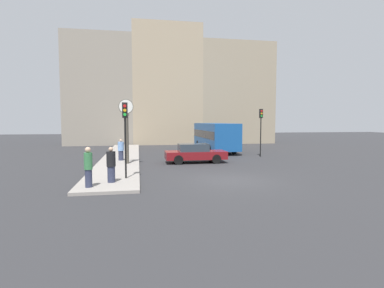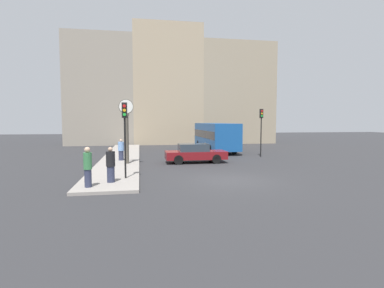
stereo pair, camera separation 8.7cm
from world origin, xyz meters
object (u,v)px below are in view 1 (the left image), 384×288
at_px(traffic_light_near, 125,124).
at_px(traffic_light_far, 261,123).
at_px(bus_distant, 215,135).
at_px(pedestrian_green_hoodie, 88,167).
at_px(sedan_car, 195,153).
at_px(street_clock, 126,131).
at_px(pedestrian_blue_stripe, 121,150).
at_px(pedestrian_black_jacket, 111,165).

height_order(traffic_light_near, traffic_light_far, traffic_light_far).
bearing_deg(bus_distant, traffic_light_far, -64.79).
xyz_separation_m(bus_distant, pedestrian_green_hoodie, (-9.74, -15.88, -0.57)).
xyz_separation_m(sedan_car, pedestrian_green_hoodie, (-6.16, -7.76, 0.33)).
distance_m(street_clock, pedestrian_blue_stripe, 2.35).
relative_size(street_clock, pedestrian_blue_stripe, 2.78).
bearing_deg(street_clock, bus_distant, 45.98).
height_order(bus_distant, street_clock, street_clock).
height_order(sedan_car, pedestrian_green_hoodie, pedestrian_green_hoodie).
relative_size(pedestrian_blue_stripe, pedestrian_black_jacket, 0.94).
relative_size(bus_distant, pedestrian_blue_stripe, 6.06).
height_order(pedestrian_green_hoodie, pedestrian_blue_stripe, pedestrian_green_hoodie).
relative_size(bus_distant, pedestrian_green_hoodie, 5.37).
bearing_deg(bus_distant, pedestrian_green_hoodie, -121.53).
bearing_deg(pedestrian_black_jacket, street_clock, 85.57).
distance_m(sedan_car, bus_distant, 8.92).
bearing_deg(sedan_car, pedestrian_blue_stripe, 167.02).
distance_m(traffic_light_near, pedestrian_blue_stripe, 7.43).
distance_m(sedan_car, street_clock, 5.11).
bearing_deg(sedan_car, pedestrian_black_jacket, -127.75).
bearing_deg(bus_distant, pedestrian_black_jacket, -120.68).
distance_m(bus_distant, traffic_light_near, 16.32).
bearing_deg(traffic_light_near, sedan_car, 51.81).
bearing_deg(pedestrian_green_hoodie, traffic_light_near, 50.71).
bearing_deg(bus_distant, sedan_car, -113.79).
relative_size(traffic_light_near, pedestrian_green_hoodie, 2.15).
bearing_deg(pedestrian_green_hoodie, pedestrian_blue_stripe, 84.44).
xyz_separation_m(sedan_car, street_clock, (-4.80, -0.56, 1.66)).
height_order(traffic_light_far, pedestrian_black_jacket, traffic_light_far).
distance_m(traffic_light_near, street_clock, 5.39).
height_order(sedan_car, traffic_light_near, traffic_light_near).
distance_m(traffic_light_near, pedestrian_green_hoodie, 2.99).
xyz_separation_m(pedestrian_green_hoodie, pedestrian_black_jacket, (0.87, 0.93, -0.07)).
relative_size(traffic_light_near, pedestrian_blue_stripe, 2.43).
height_order(sedan_car, street_clock, street_clock).
relative_size(bus_distant, street_clock, 2.18).
bearing_deg(bus_distant, street_clock, -134.02).
distance_m(sedan_car, pedestrian_black_jacket, 8.64).
xyz_separation_m(bus_distant, pedestrian_blue_stripe, (-8.87, -6.90, -0.70)).
bearing_deg(bus_distant, pedestrian_blue_stripe, -142.11).
relative_size(sedan_car, bus_distant, 0.46).
bearing_deg(pedestrian_blue_stripe, traffic_light_near, -84.95).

